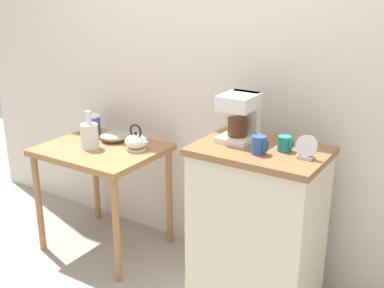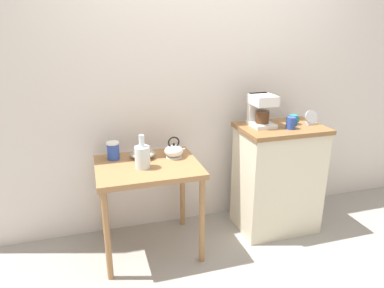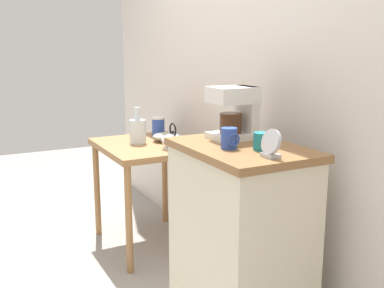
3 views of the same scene
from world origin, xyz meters
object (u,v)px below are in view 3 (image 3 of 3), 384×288
at_px(bowl_stoneware, 166,137).
at_px(mug_blue, 229,138).
at_px(teakettle, 173,141).
at_px(mug_dark_teal, 261,141).
at_px(glass_carafe_vase, 138,131).
at_px(coffee_maker, 236,110).
at_px(canister_enamel, 158,126).
at_px(table_clock, 271,145).

bearing_deg(bowl_stoneware, mug_blue, -10.50).
xyz_separation_m(teakettle, mug_dark_teal, (1.02, -0.05, 0.19)).
relative_size(glass_carafe_vase, mug_blue, 2.63).
xyz_separation_m(bowl_stoneware, coffee_maker, (0.98, -0.06, 0.31)).
xyz_separation_m(mug_dark_teal, mug_blue, (-0.09, -0.11, 0.01)).
bearing_deg(canister_enamel, glass_carafe_vase, -51.30).
distance_m(canister_enamel, mug_blue, 1.42).
height_order(bowl_stoneware, teakettle, teakettle).
bearing_deg(coffee_maker, teakettle, -179.73).
xyz_separation_m(coffee_maker, mug_blue, (0.19, -0.16, -0.09)).
relative_size(glass_carafe_vase, coffee_maker, 0.96).
height_order(mug_blue, table_clock, table_clock).
bearing_deg(canister_enamel, bowl_stoneware, -9.20).
distance_m(canister_enamel, mug_dark_teal, 1.50).
distance_m(bowl_stoneware, glass_carafe_vase, 0.21).
bearing_deg(glass_carafe_vase, coffee_maker, 8.10).
distance_m(glass_carafe_vase, mug_blue, 1.21).
xyz_separation_m(glass_carafe_vase, mug_dark_teal, (1.29, 0.10, 0.15)).
height_order(teakettle, canister_enamel, teakettle).
relative_size(glass_carafe_vase, canister_enamel, 1.79).
xyz_separation_m(teakettle, canister_enamel, (-0.46, 0.10, 0.02)).
bearing_deg(mug_dark_teal, teakettle, 177.47).
height_order(coffee_maker, mug_dark_teal, coffee_maker).
bearing_deg(canister_enamel, mug_dark_teal, -5.46).
height_order(bowl_stoneware, mug_dark_teal, mug_dark_teal).
bearing_deg(mug_blue, bowl_stoneware, 169.50).
relative_size(bowl_stoneware, mug_blue, 2.04).
distance_m(glass_carafe_vase, canister_enamel, 0.30).
bearing_deg(mug_blue, glass_carafe_vase, 179.27).
xyz_separation_m(canister_enamel, table_clock, (1.62, -0.19, 0.18)).
height_order(bowl_stoneware, mug_blue, mug_blue).
relative_size(canister_enamel, mug_blue, 1.47).
height_order(glass_carafe_vase, mug_blue, mug_blue).
bearing_deg(glass_carafe_vase, bowl_stoneware, 80.65).
bearing_deg(canister_enamel, teakettle, -11.83).
bearing_deg(teakettle, bowl_stoneware, 165.76).
bearing_deg(mug_dark_teal, mug_blue, -130.46).
xyz_separation_m(teakettle, mug_blue, (0.93, -0.16, 0.19)).
distance_m(bowl_stoneware, table_clock, 1.42).
relative_size(canister_enamel, table_clock, 1.15).
relative_size(bowl_stoneware, canister_enamel, 1.39).
bearing_deg(teakettle, glass_carafe_vase, -152.72).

